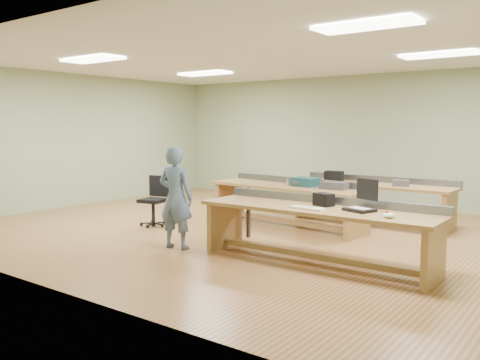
{
  "coord_description": "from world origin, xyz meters",
  "views": [
    {
      "loc": [
        4.9,
        -7.19,
        1.82
      ],
      "look_at": [
        0.02,
        -0.6,
        0.95
      ],
      "focal_mm": 38.0,
      "sensor_mm": 36.0,
      "label": 1
    }
  ],
  "objects_px": {
    "parts_bin_teal": "(306,182)",
    "mug": "(297,183)",
    "workbench_mid": "(288,196)",
    "laptop_base": "(359,210)",
    "workbench_back": "(372,194)",
    "parts_bin_grey": "(334,185)",
    "camera_bag": "(324,200)",
    "person": "(176,198)",
    "workbench_front": "(317,221)",
    "drinks_can": "(288,182)",
    "task_chair": "(155,208)"
  },
  "relations": [
    {
      "from": "camera_bag",
      "to": "drinks_can",
      "type": "xyz_separation_m",
      "value": [
        -1.62,
        1.77,
        -0.03
      ]
    },
    {
      "from": "person",
      "to": "drinks_can",
      "type": "xyz_separation_m",
      "value": [
        0.47,
        2.44,
        0.04
      ]
    },
    {
      "from": "workbench_front",
      "to": "parts_bin_teal",
      "type": "bearing_deg",
      "value": 122.89
    },
    {
      "from": "laptop_base",
      "to": "camera_bag",
      "type": "xyz_separation_m",
      "value": [
        -0.56,
        0.12,
        0.07
      ]
    },
    {
      "from": "workbench_mid",
      "to": "workbench_back",
      "type": "bearing_deg",
      "value": 53.77
    },
    {
      "from": "workbench_back",
      "to": "parts_bin_grey",
      "type": "relative_size",
      "value": 6.86
    },
    {
      "from": "workbench_mid",
      "to": "person",
      "type": "relative_size",
      "value": 2.08
    },
    {
      "from": "workbench_mid",
      "to": "laptop_base",
      "type": "distance_m",
      "value": 2.91
    },
    {
      "from": "mug",
      "to": "workbench_back",
      "type": "bearing_deg",
      "value": 53.16
    },
    {
      "from": "task_chair",
      "to": "parts_bin_grey",
      "type": "xyz_separation_m",
      "value": [
        2.9,
        1.42,
        0.48
      ]
    },
    {
      "from": "mug",
      "to": "person",
      "type": "bearing_deg",
      "value": -105.25
    },
    {
      "from": "laptop_base",
      "to": "mug",
      "type": "bearing_deg",
      "value": 156.49
    },
    {
      "from": "workbench_front",
      "to": "drinks_can",
      "type": "xyz_separation_m",
      "value": [
        -1.6,
        1.91,
        0.24
      ]
    },
    {
      "from": "workbench_front",
      "to": "task_chair",
      "type": "relative_size",
      "value": 3.57
    },
    {
      "from": "workbench_back",
      "to": "person",
      "type": "relative_size",
      "value": 1.97
    },
    {
      "from": "workbench_mid",
      "to": "mug",
      "type": "relative_size",
      "value": 23.66
    },
    {
      "from": "person",
      "to": "parts_bin_teal",
      "type": "distance_m",
      "value": 2.64
    },
    {
      "from": "parts_bin_teal",
      "to": "laptop_base",
      "type": "bearing_deg",
      "value": -46.5
    },
    {
      "from": "task_chair",
      "to": "parts_bin_grey",
      "type": "distance_m",
      "value": 3.27
    },
    {
      "from": "parts_bin_grey",
      "to": "camera_bag",
      "type": "bearing_deg",
      "value": -68.17
    },
    {
      "from": "person",
      "to": "parts_bin_teal",
      "type": "height_order",
      "value": "person"
    },
    {
      "from": "camera_bag",
      "to": "mug",
      "type": "height_order",
      "value": "camera_bag"
    },
    {
      "from": "workbench_mid",
      "to": "parts_bin_teal",
      "type": "distance_m",
      "value": 0.41
    },
    {
      "from": "workbench_mid",
      "to": "task_chair",
      "type": "height_order",
      "value": "task_chair"
    },
    {
      "from": "workbench_mid",
      "to": "workbench_back",
      "type": "height_order",
      "value": "same"
    },
    {
      "from": "workbench_front",
      "to": "workbench_mid",
      "type": "relative_size",
      "value": 1.02
    },
    {
      "from": "drinks_can",
      "to": "mug",
      "type": "bearing_deg",
      "value": -6.74
    },
    {
      "from": "person",
      "to": "laptop_base",
      "type": "relative_size",
      "value": 4.47
    },
    {
      "from": "camera_bag",
      "to": "drinks_can",
      "type": "distance_m",
      "value": 2.4
    },
    {
      "from": "laptop_base",
      "to": "workbench_back",
      "type": "bearing_deg",
      "value": 128.7
    },
    {
      "from": "person",
      "to": "camera_bag",
      "type": "height_order",
      "value": "person"
    },
    {
      "from": "person",
      "to": "parts_bin_grey",
      "type": "bearing_deg",
      "value": -129.69
    },
    {
      "from": "workbench_back",
      "to": "mug",
      "type": "height_order",
      "value": "workbench_back"
    },
    {
      "from": "workbench_mid",
      "to": "parts_bin_teal",
      "type": "relative_size",
      "value": 7.24
    },
    {
      "from": "mug",
      "to": "drinks_can",
      "type": "relative_size",
      "value": 1.21
    },
    {
      "from": "task_chair",
      "to": "drinks_can",
      "type": "relative_size",
      "value": 8.18
    },
    {
      "from": "workbench_front",
      "to": "task_chair",
      "type": "distance_m",
      "value": 3.65
    },
    {
      "from": "workbench_back",
      "to": "camera_bag",
      "type": "xyz_separation_m",
      "value": [
        0.51,
        -2.98,
        0.28
      ]
    },
    {
      "from": "parts_bin_teal",
      "to": "parts_bin_grey",
      "type": "xyz_separation_m",
      "value": [
        0.6,
        -0.07,
        -0.02
      ]
    },
    {
      "from": "task_chair",
      "to": "person",
      "type": "bearing_deg",
      "value": -45.99
    },
    {
      "from": "workbench_front",
      "to": "drinks_can",
      "type": "distance_m",
      "value": 2.5
    },
    {
      "from": "mug",
      "to": "workbench_mid",
      "type": "bearing_deg",
      "value": 169.4
    },
    {
      "from": "camera_bag",
      "to": "parts_bin_grey",
      "type": "distance_m",
      "value": 1.93
    },
    {
      "from": "task_chair",
      "to": "workbench_front",
      "type": "bearing_deg",
      "value": -19.9
    },
    {
      "from": "workbench_mid",
      "to": "person",
      "type": "xyz_separation_m",
      "value": [
        -0.46,
        -2.45,
        0.2
      ]
    },
    {
      "from": "parts_bin_teal",
      "to": "mug",
      "type": "height_order",
      "value": "parts_bin_teal"
    },
    {
      "from": "workbench_front",
      "to": "workbench_back",
      "type": "height_order",
      "value": "same"
    },
    {
      "from": "person",
      "to": "laptop_base",
      "type": "height_order",
      "value": "person"
    },
    {
      "from": "workbench_mid",
      "to": "camera_bag",
      "type": "height_order",
      "value": "camera_bag"
    },
    {
      "from": "workbench_front",
      "to": "parts_bin_teal",
      "type": "height_order",
      "value": "parts_bin_teal"
    }
  ]
}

